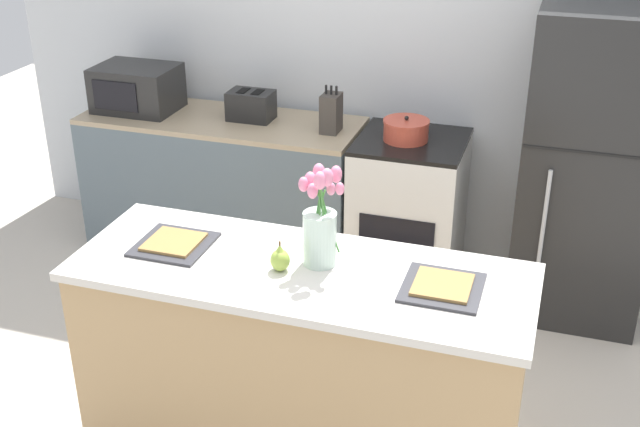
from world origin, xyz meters
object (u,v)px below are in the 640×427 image
object	(u,v)px
cooking_pot	(406,130)
knife_block	(331,113)
flower_vase	(320,226)
toaster	(251,105)
plate_setting_left	(174,243)
stove_range	(408,211)
pear_figurine	(280,259)
microwave	(137,88)
plate_setting_right	(442,287)
refrigerator	(589,168)

from	to	relation	value
cooking_pot	knife_block	distance (m)	0.44
flower_vase	cooking_pot	distance (m)	1.52
toaster	knife_block	size ratio (longest dim) A/B	1.04
flower_vase	cooking_pot	xyz separation A→B (m)	(0.01, 1.52, -0.14)
flower_vase	plate_setting_left	bearing A→B (deg)	-175.57
stove_range	cooking_pot	bearing A→B (deg)	-150.53
pear_figurine	knife_block	xyz separation A→B (m)	(-0.30, 1.62, 0.03)
plate_setting_left	cooking_pot	distance (m)	1.68
flower_vase	plate_setting_left	distance (m)	0.63
pear_figurine	microwave	distance (m)	2.24
stove_range	knife_block	distance (m)	0.72
pear_figurine	plate_setting_right	size ratio (longest dim) A/B	0.43
refrigerator	knife_block	distance (m)	1.42
stove_range	refrigerator	distance (m)	1.03
pear_figurine	plate_setting_left	xyz separation A→B (m)	(-0.48, 0.05, -0.04)
plate_setting_right	cooking_pot	distance (m)	1.64
stove_range	toaster	size ratio (longest dim) A/B	3.17
refrigerator	toaster	xyz separation A→B (m)	(-1.93, 0.04, 0.13)
toaster	microwave	distance (m)	0.73
pear_figurine	refrigerator	bearing A→B (deg)	55.65
flower_vase	toaster	bearing A→B (deg)	120.74
stove_range	flower_vase	size ratio (longest dim) A/B	2.14
plate_setting_left	plate_setting_right	xyz separation A→B (m)	(1.10, 0.00, 0.00)
refrigerator	toaster	distance (m)	1.93
microwave	toaster	bearing A→B (deg)	3.43
refrigerator	flower_vase	world-z (taller)	refrigerator
plate_setting_right	cooking_pot	bearing A→B (deg)	107.09
pear_figurine	stove_range	bearing A→B (deg)	84.14
pear_figurine	plate_setting_right	xyz separation A→B (m)	(0.62, 0.05, -0.04)
plate_setting_right	toaster	xyz separation A→B (m)	(-1.43, 1.62, 0.04)
plate_setting_left	cooking_pot	bearing A→B (deg)	68.46
toaster	knife_block	world-z (taller)	knife_block
plate_setting_right	microwave	xyz separation A→B (m)	(-2.15, 1.58, 0.09)
plate_setting_left	cooking_pot	size ratio (longest dim) A/B	1.14
refrigerator	microwave	world-z (taller)	refrigerator
pear_figurine	toaster	bearing A→B (deg)	115.76
flower_vase	toaster	size ratio (longest dim) A/B	1.48
stove_range	flower_vase	distance (m)	1.66
stove_range	pear_figurine	distance (m)	1.73
pear_figurine	toaster	xyz separation A→B (m)	(-0.81, 1.68, 0.00)
toaster	cooking_pot	bearing A→B (deg)	-3.68
plate_setting_right	cooking_pot	xyz separation A→B (m)	(-0.48, 1.56, 0.02)
cooking_pot	microwave	world-z (taller)	microwave
plate_setting_right	toaster	distance (m)	2.16
cooking_pot	stove_range	bearing A→B (deg)	29.47
plate_setting_left	plate_setting_right	distance (m)	1.10
plate_setting_left	cooking_pot	xyz separation A→B (m)	(0.62, 1.56, 0.02)
pear_figurine	knife_block	world-z (taller)	knife_block
refrigerator	plate_setting_left	world-z (taller)	refrigerator
plate_setting_right	knife_block	size ratio (longest dim) A/B	1.08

